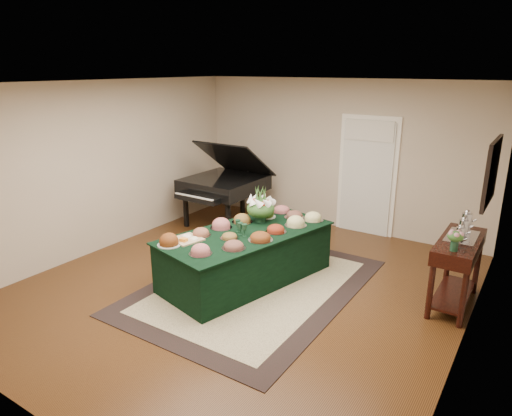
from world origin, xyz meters
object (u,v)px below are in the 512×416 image
Objects in this scene: floral_centerpiece at (261,205)px; mahogany_sideboard at (458,255)px; buffet_table at (246,256)px; grand_piano at (224,184)px.

floral_centerpiece reaches higher than mahogany_sideboard.
mahogany_sideboard reaches higher than buffet_table.
mahogany_sideboard is at bearing -12.35° from grand_piano.
grand_piano is (-1.64, 1.29, -0.18)m from floral_centerpiece.
floral_centerpiece is 2.09m from grand_piano.
grand_piano is at bearing 167.65° from mahogany_sideboard.
floral_centerpiece is 2.69m from mahogany_sideboard.
buffet_table is 2.73m from mahogany_sideboard.
grand_piano is (-1.71, 1.77, 0.42)m from buffet_table.
grand_piano is at bearing 141.73° from floral_centerpiece.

